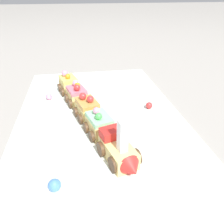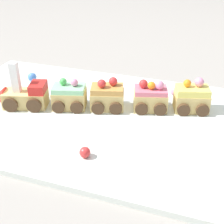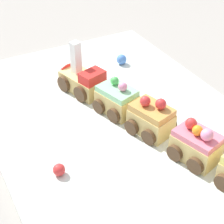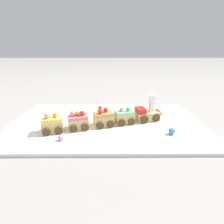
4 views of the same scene
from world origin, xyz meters
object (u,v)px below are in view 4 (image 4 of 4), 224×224
at_px(cake_train_locomotive, 149,114).
at_px(cake_car_caramel, 103,119).
at_px(cake_car_strawberry, 78,122).
at_px(cake_car_lemon, 52,124).
at_px(gumball_red, 100,108).
at_px(cake_car_mint, 124,117).
at_px(gumball_pink, 61,138).
at_px(gumball_blue, 172,131).

bearing_deg(cake_train_locomotive, cake_car_caramel, -179.98).
relative_size(cake_car_strawberry, cake_car_lemon, 1.00).
bearing_deg(gumball_red, cake_car_strawberry, -108.17).
bearing_deg(cake_car_mint, cake_car_strawberry, 179.89).
distance_m(cake_train_locomotive, gumball_pink, 0.37).
bearing_deg(cake_train_locomotive, cake_car_mint, -179.91).
relative_size(cake_train_locomotive, cake_car_mint, 1.53).
bearing_deg(cake_car_mint, gumball_pink, -163.14).
relative_size(cake_train_locomotive, gumball_red, 6.50).
bearing_deg(cake_train_locomotive, gumball_blue, -83.32).
distance_m(cake_car_strawberry, gumball_pink, 0.10).
distance_m(cake_car_mint, cake_car_strawberry, 0.19).
bearing_deg(cake_car_mint, cake_car_lemon, -179.97).
relative_size(cake_car_caramel, gumball_pink, 4.21).
bearing_deg(cake_car_caramel, cake_train_locomotive, 0.02).
distance_m(cake_train_locomotive, cake_car_strawberry, 0.30).
height_order(cake_car_mint, gumball_blue, cake_car_mint).
bearing_deg(cake_car_mint, cake_car_caramel, 179.93).
xyz_separation_m(cake_car_lemon, gumball_blue, (0.43, -0.02, -0.02)).
distance_m(cake_train_locomotive, cake_car_lemon, 0.39).
distance_m(cake_car_caramel, gumball_pink, 0.18).
xyz_separation_m(cake_train_locomotive, gumball_pink, (-0.33, -0.17, -0.02)).
xyz_separation_m(cake_car_caramel, gumball_red, (-0.02, 0.19, -0.02)).
bearing_deg(cake_car_strawberry, cake_car_caramel, -0.15).
xyz_separation_m(cake_car_caramel, cake_car_strawberry, (-0.09, -0.03, 0.00)).
height_order(cake_car_caramel, cake_car_lemon, cake_car_lemon).
bearing_deg(gumball_blue, gumball_red, 135.46).
relative_size(cake_car_mint, gumball_red, 4.24).
xyz_separation_m(cake_car_lemon, gumball_red, (0.16, 0.24, -0.02)).
xyz_separation_m(cake_car_mint, cake_car_caramel, (-0.08, -0.02, 0.00)).
xyz_separation_m(cake_car_mint, cake_car_lemon, (-0.27, -0.08, 0.00)).
bearing_deg(cake_car_caramel, cake_car_lemon, -179.93).
bearing_deg(cake_car_lemon, gumball_red, 40.48).
height_order(cake_car_caramel, gumball_red, cake_car_caramel).
height_order(cake_car_caramel, cake_car_strawberry, cake_car_caramel).
bearing_deg(gumball_pink, cake_car_caramel, 40.96).
relative_size(cake_car_lemon, gumball_red, 4.24).
bearing_deg(gumball_blue, gumball_pink, -173.84).
bearing_deg(gumball_blue, cake_car_mint, 147.95).
distance_m(cake_car_mint, gumball_red, 0.20).
xyz_separation_m(cake_car_lemon, gumball_pink, (0.05, -0.07, -0.02)).
relative_size(cake_train_locomotive, gumball_pink, 6.46).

